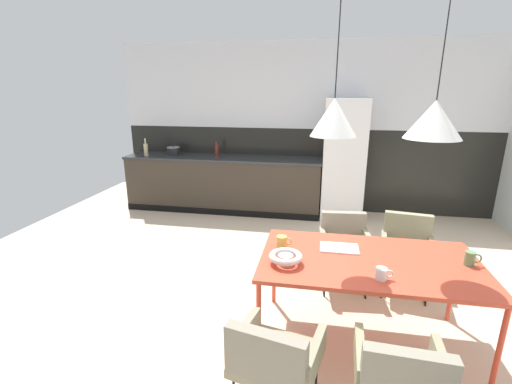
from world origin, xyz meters
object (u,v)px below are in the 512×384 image
refrigerator_column (343,160)px  mug_wide_latte (282,242)px  cooking_pot (174,151)px  armchair_near_window (274,356)px  mug_dark_espresso (382,274)px  armchair_corner_seat (401,374)px  bottle_vinegar_dark (146,149)px  mug_white_ceramic (470,258)px  bottle_oil_tall (217,150)px  open_book (339,248)px  pendant_lamp_over_table_far (434,120)px  pendant_lamp_over_table_near (334,117)px  fruit_bowl (286,257)px  armchair_facing_counter (407,244)px  armchair_far_side (344,240)px  dining_table (369,264)px

refrigerator_column → mug_wide_latte: (-0.63, -2.88, -0.14)m
cooking_pot → armchair_near_window: bearing=-60.2°
mug_dark_espresso → mug_wide_latte: mug_wide_latte is taller
armchair_corner_seat → bottle_vinegar_dark: bottle_vinegar_dark is taller
cooking_pot → mug_white_ceramic: bearing=-40.1°
armchair_corner_seat → mug_white_ceramic: 1.14m
cooking_pot → bottle_oil_tall: size_ratio=0.89×
armchair_near_window → open_book: 1.13m
refrigerator_column → armchair_corner_seat: refrigerator_column is taller
bottle_oil_tall → pendant_lamp_over_table_far: bearing=-51.3°
bottle_vinegar_dark → pendant_lamp_over_table_near: (2.92, -2.86, 0.77)m
armchair_corner_seat → cooking_pot: bearing=130.3°
armchair_corner_seat → fruit_bowl: bearing=139.5°
armchair_near_window → armchair_facing_counter: bearing=71.1°
refrigerator_column → armchair_near_window: refrigerator_column is taller
armchair_near_window → armchair_far_side: bearing=87.2°
pendant_lamp_over_table_near → pendant_lamp_over_table_far: size_ratio=0.99×
armchair_corner_seat → armchair_near_window: size_ratio=0.97×
armchair_corner_seat → armchair_facing_counter: bearing=80.5°
bottle_vinegar_dark → armchair_near_window: bearing=-54.6°
armchair_near_window → bottle_oil_tall: 4.23m
refrigerator_column → armchair_far_side: (-0.07, -2.11, -0.42)m
open_book → pendant_lamp_over_table_near: size_ratio=0.30×
armchair_facing_counter → mug_wide_latte: bearing=43.5°
pendant_lamp_over_table_far → mug_white_ceramic: bearing=3.1°
mug_white_ceramic → dining_table: bearing=-176.8°
open_book → mug_wide_latte: mug_wide_latte is taller
dining_table → armchair_facing_counter: (0.49, 0.91, -0.20)m
armchair_corner_seat → mug_wide_latte: (-0.77, 0.96, 0.30)m
dining_table → armchair_facing_counter: armchair_facing_counter is taller
cooking_pot → armchair_far_side: bearing=-38.3°
armchair_near_window → cooking_pot: 4.53m
open_book → armchair_near_window: bearing=-111.0°
fruit_bowl → dining_table: bearing=16.3°
armchair_facing_counter → mug_wide_latte: size_ratio=6.00×
armchair_corner_seat → armchair_near_window: armchair_near_window is taller
armchair_far_side → fruit_bowl: 1.20m
armchair_near_window → bottle_oil_tall: size_ratio=3.06×
mug_white_ceramic → bottle_vinegar_dark: bearing=144.7°
pendant_lamp_over_table_far → mug_wide_latte: bearing=175.1°
armchair_corner_seat → open_book: open_book is taller
refrigerator_column → dining_table: (0.05, -2.99, -0.23)m
armchair_corner_seat → pendant_lamp_over_table_near: 1.61m
mug_wide_latte → mug_dark_espresso: bearing=-28.4°
pendant_lamp_over_table_near → open_book: bearing=57.1°
dining_table → open_book: open_book is taller
mug_wide_latte → pendant_lamp_over_table_near: size_ratio=0.13×
dining_table → pendant_lamp_over_table_near: bearing=-176.8°
mug_dark_espresso → mug_white_ceramic: bearing=26.0°
bottle_oil_tall → armchair_near_window: bearing=-69.3°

